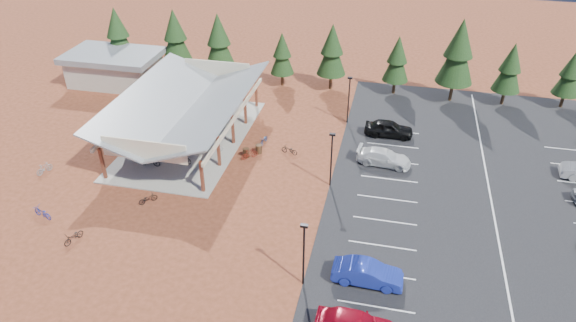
{
  "coord_description": "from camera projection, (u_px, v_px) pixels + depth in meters",
  "views": [
    {
      "loc": [
        9.51,
        -34.63,
        25.68
      ],
      "look_at": [
        1.28,
        1.84,
        2.05
      ],
      "focal_mm": 32.0,
      "sensor_mm": 36.0,
      "label": 1
    }
  ],
  "objects": [
    {
      "name": "bike_pavilion",
      "position": [
        186.0,
        104.0,
        49.64
      ],
      "size": [
        11.65,
        19.4,
        4.97
      ],
      "color": "#592D19",
      "rests_on": "concrete_pad"
    },
    {
      "name": "bike_12",
      "position": [
        148.0,
        198.0,
        42.38
      ],
      "size": [
        1.49,
        1.56,
        0.84
      ],
      "primitive_type": "imported",
      "rotation": [
        0.0,
        0.0,
        2.4
      ],
      "color": "black",
      "rests_on": "ground"
    },
    {
      "name": "car_1",
      "position": [
        367.0,
        273.0,
        34.53
      ],
      "size": [
        4.82,
        1.75,
        1.58
      ],
      "primitive_type": "imported",
      "rotation": [
        0.0,
        0.0,
        1.55
      ],
      "color": "#1D2EA0",
      "rests_on": "asphalt_lot"
    },
    {
      "name": "bike_6",
      "position": [
        210.0,
        118.0,
        54.18
      ],
      "size": [
        1.9,
        1.2,
        0.94
      ],
      "primitive_type": "imported",
      "rotation": [
        0.0,
        0.0,
        1.92
      ],
      "color": "navy",
      "rests_on": "concrete_pad"
    },
    {
      "name": "bike_16",
      "position": [
        289.0,
        150.0,
        48.94
      ],
      "size": [
        1.76,
        1.01,
        0.87
      ],
      "primitive_type": "imported",
      "rotation": [
        0.0,
        0.0,
        4.44
      ],
      "color": "black",
      "rests_on": "ground"
    },
    {
      "name": "bike_1",
      "position": [
        154.0,
        152.0,
        48.43
      ],
      "size": [
        1.56,
        0.51,
        0.93
      ],
      "primitive_type": "imported",
      "rotation": [
        0.0,
        0.0,
        1.52
      ],
      "color": "gray",
      "rests_on": "concrete_pad"
    },
    {
      "name": "pine_4",
      "position": [
        332.0,
        50.0,
        59.36
      ],
      "size": [
        3.41,
        3.41,
        7.95
      ],
      "color": "#382314",
      "rests_on": "ground"
    },
    {
      "name": "pine_6",
      "position": [
        459.0,
        52.0,
        56.05
      ],
      "size": [
        4.1,
        4.1,
        9.54
      ],
      "color": "#382314",
      "rests_on": "ground"
    },
    {
      "name": "pine_1",
      "position": [
        175.0,
        36.0,
        62.6
      ],
      "size": [
        3.64,
        3.64,
        8.47
      ],
      "color": "#382314",
      "rests_on": "ground"
    },
    {
      "name": "bike_15",
      "position": [
        250.0,
        154.0,
        48.19
      ],
      "size": [
        1.58,
        1.41,
        0.99
      ],
      "primitive_type": "imported",
      "rotation": [
        0.0,
        0.0,
        2.26
      ],
      "color": "maroon",
      "rests_on": "ground"
    },
    {
      "name": "lamp_post_0",
      "position": [
        304.0,
        251.0,
        33.28
      ],
      "size": [
        0.5,
        0.25,
        5.14
      ],
      "color": "black",
      "rests_on": "ground"
    },
    {
      "name": "concrete_pad",
      "position": [
        190.0,
        138.0,
        51.65
      ],
      "size": [
        10.6,
        18.6,
        0.1
      ],
      "primitive_type": "cube",
      "color": "gray",
      "rests_on": "ground"
    },
    {
      "name": "pine_3",
      "position": [
        282.0,
        54.0,
        60.7
      ],
      "size": [
        2.83,
        2.83,
        6.58
      ],
      "color": "#382314",
      "rests_on": "ground"
    },
    {
      "name": "pine_7",
      "position": [
        510.0,
        68.0,
        55.99
      ],
      "size": [
        3.09,
        3.09,
        7.2
      ],
      "color": "#382314",
      "rests_on": "ground"
    },
    {
      "name": "bike_3",
      "position": [
        185.0,
        100.0,
        57.84
      ],
      "size": [
        1.63,
        0.61,
        0.96
      ],
      "primitive_type": "imported",
      "rotation": [
        0.0,
        0.0,
        1.47
      ],
      "color": "maroon",
      "rests_on": "concrete_pad"
    },
    {
      "name": "car_4",
      "position": [
        389.0,
        128.0,
        51.66
      ],
      "size": [
        4.82,
        1.94,
        1.64
      ],
      "primitive_type": "imported",
      "rotation": [
        0.0,
        0.0,
        1.57
      ],
      "color": "black",
      "rests_on": "asphalt_lot"
    },
    {
      "name": "car_3",
      "position": [
        384.0,
        157.0,
        47.19
      ],
      "size": [
        5.15,
        2.54,
        1.44
      ],
      "primitive_type": "imported",
      "rotation": [
        0.0,
        0.0,
        1.46
      ],
      "color": "silver",
      "rests_on": "asphalt_lot"
    },
    {
      "name": "trash_bin_0",
      "position": [
        246.0,
        153.0,
        48.47
      ],
      "size": [
        0.6,
        0.6,
        0.9
      ],
      "primitive_type": "cylinder",
      "color": "#3D2715",
      "rests_on": "ground"
    },
    {
      "name": "pine_2",
      "position": [
        219.0,
        41.0,
        61.04
      ],
      "size": [
        3.65,
        3.65,
        8.5
      ],
      "color": "#382314",
      "rests_on": "ground"
    },
    {
      "name": "bike_10",
      "position": [
        42.0,
        213.0,
        40.66
      ],
      "size": [
        1.99,
        1.16,
        0.99
      ],
      "primitive_type": "imported",
      "rotation": [
        0.0,
        0.0,
        4.42
      ],
      "color": "navy",
      "rests_on": "ground"
    },
    {
      "name": "asphalt_lot",
      "position": [
        491.0,
        198.0,
        43.07
      ],
      "size": [
        27.0,
        44.0,
        0.04
      ],
      "primitive_type": "cube",
      "color": "black",
      "rests_on": "ground"
    },
    {
      "name": "lamp_post_1",
      "position": [
        331.0,
        156.0,
        43.18
      ],
      "size": [
        0.5,
        0.25,
        5.14
      ],
      "color": "black",
      "rests_on": "ground"
    },
    {
      "name": "trash_bin_1",
      "position": [
        259.0,
        149.0,
        49.04
      ],
      "size": [
        0.6,
        0.6,
        0.9
      ],
      "primitive_type": "cylinder",
      "color": "#3D2715",
      "rests_on": "ground"
    },
    {
      "name": "bike_9",
      "position": [
        44.0,
        168.0,
        46.11
      ],
      "size": [
        0.96,
        1.7,
        0.98
      ],
      "primitive_type": "imported",
      "rotation": [
        0.0,
        0.0,
        2.82
      ],
      "color": "gray",
      "rests_on": "ground"
    },
    {
      "name": "lamp_post_2",
      "position": [
        349.0,
        97.0,
        53.07
      ],
      "size": [
        0.5,
        0.25,
        5.14
      ],
      "color": "black",
      "rests_on": "ground"
    },
    {
      "name": "pine_5",
      "position": [
        397.0,
        59.0,
        58.52
      ],
      "size": [
        3.01,
        3.01,
        7.0
      ],
      "color": "#382314",
      "rests_on": "ground"
    },
    {
      "name": "bike_4",
      "position": [
        183.0,
        158.0,
        47.4
      ],
      "size": [
        2.02,
        1.15,
        1.0
      ],
      "primitive_type": "imported",
      "rotation": [
        0.0,
        0.0,
        1.3
      ],
      "color": "black",
      "rests_on": "concrete_pad"
    },
    {
      "name": "bike_5",
      "position": [
        215.0,
        146.0,
        49.24
      ],
      "size": [
        1.71,
        0.55,
        1.02
      ],
      "primitive_type": "imported",
      "rotation": [
        0.0,
        0.0,
        1.53
      ],
      "color": "#9FA0A8",
      "rests_on": "concrete_pad"
    },
    {
      "name": "bike_0",
      "position": [
        150.0,
        161.0,
        46.95
      ],
      "size": [
        1.93,
        0.74,
        1.0
      ],
      "primitive_type": "imported",
      "rotation": [
        0.0,
        0.0,
        1.61
      ],
      "color": "black",
      "rests_on": "concrete_pad"
    },
    {
      "name": "bike_14",
      "position": [
        264.0,
        140.0,
        50.61
      ],
      "size": [
        0.75,
        1.6,
        0.81
      ],
      "primitive_type": "imported",
      "rotation": [
        0.0,
        0.0,
        -0.15
      ],
      "color": "navy",
      "rests_on": "ground"
    },
    {
      "name": "bike_2",
      "position": [
        174.0,
        130.0,
        51.92
      ],
      "size": [
        1.97,
        1.01,
        0.98
      ],
      "primitive_type": "imported",
      "rotation": [
        0.0,
        0.0,
        1.37
      ],
      "color": "navy",
      "rests_on": "concrete_pad"
    },
    {
      "name": "bike_7",
      "position": [
        224.0,
        101.0,
        57.59
      ],
      "size": [
        1.82,
        0.62,
        1.07
      ],
      "primitive_type": "imported",
      "rotation": [
        0.0,
        0.0,
        1.64
      ],
      "color": "maroon",
      "rests_on": "concrete_pad"
    },
    {
      "name": "bike_8",
      "position": [
        74.0,
        237.0,
        38.26
      ],
      "size": [
        1.09,
        1.82,
        0.9
      ],
      "primitive_type": "imported",
      "rotation": [
        0.0,
        0.0,
        -0.31
      ],
      "color": "black",
      "rests_on": "ground"
    },
    {
      "name": "ground",
      "position": [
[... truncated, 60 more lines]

